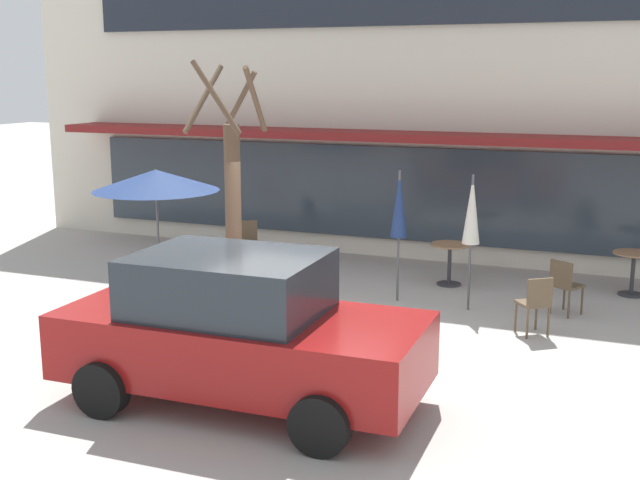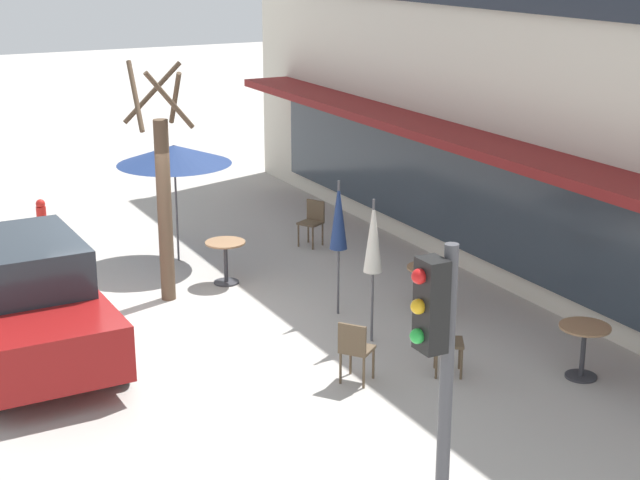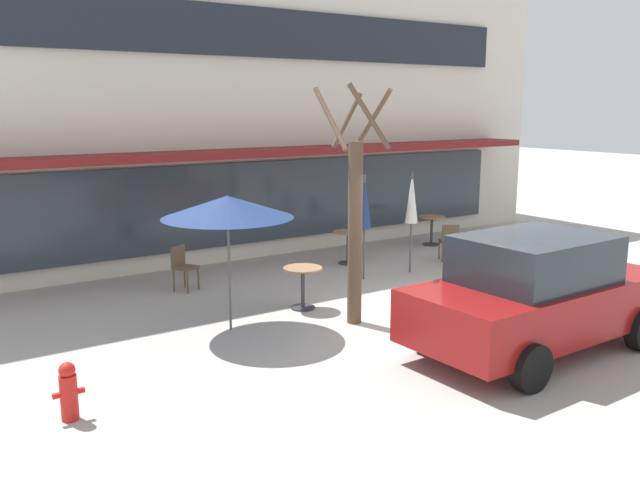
{
  "view_description": "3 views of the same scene",
  "coord_description": "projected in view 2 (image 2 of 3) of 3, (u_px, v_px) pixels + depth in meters",
  "views": [
    {
      "loc": [
        4.27,
        -9.66,
        3.77
      ],
      "look_at": [
        -0.63,
        2.49,
        1.03
      ],
      "focal_mm": 45.0,
      "sensor_mm": 36.0,
      "label": 1
    },
    {
      "loc": [
        13.56,
        -4.14,
        5.77
      ],
      "look_at": [
        0.31,
        2.73,
        1.18
      ],
      "focal_mm": 55.0,
      "sensor_mm": 36.0,
      "label": 2
    },
    {
      "loc": [
        -7.9,
        -8.02,
        3.6
      ],
      "look_at": [
        -0.46,
        2.95,
        0.96
      ],
      "focal_mm": 38.0,
      "sensor_mm": 36.0,
      "label": 3
    }
  ],
  "objects": [
    {
      "name": "patio_umbrella_green_folded",
      "position": [
        373.0,
        237.0,
        14.23
      ],
      "size": [
        0.28,
        0.28,
        2.2
      ],
      "color": "#4C4C51",
      "rests_on": "ground"
    },
    {
      "name": "patio_umbrella_corner_open",
      "position": [
        339.0,
        216.0,
        15.3
      ],
      "size": [
        0.28,
        0.28,
        2.2
      ],
      "color": "#4C4C51",
      "rests_on": "ground"
    },
    {
      "name": "street_tree",
      "position": [
        164.0,
        195.0,
        15.9
      ],
      "size": [
        1.02,
        1.01,
        3.95
      ],
      "color": "brown",
      "rests_on": "ground"
    },
    {
      "name": "cafe_table_near_wall",
      "position": [
        584.0,
        343.0,
        13.33
      ],
      "size": [
        0.7,
        0.7,
        0.76
      ],
      "color": "#333338",
      "rests_on": "ground"
    },
    {
      "name": "cafe_chair_0",
      "position": [
        355.0,
        347.0,
        13.15
      ],
      "size": [
        0.56,
        0.56,
        0.89
      ],
      "color": "brown",
      "rests_on": "ground"
    },
    {
      "name": "parked_sedan",
      "position": [
        25.0,
        301.0,
        13.83
      ],
      "size": [
        4.24,
        2.09,
        1.76
      ],
      "color": "maroon",
      "rests_on": "ground"
    },
    {
      "name": "cafe_chair_1",
      "position": [
        313.0,
        219.0,
        19.16
      ],
      "size": [
        0.54,
        0.54,
        0.89
      ],
      "color": "brown",
      "rests_on": "ground"
    },
    {
      "name": "ground_plane",
      "position": [
        153.0,
        332.0,
        15.02
      ],
      "size": [
        80.0,
        80.0,
        0.0
      ],
      "primitive_type": "plane",
      "color": "#ADA8A0"
    },
    {
      "name": "patio_umbrella_cream_folded",
      "position": [
        174.0,
        155.0,
        17.8
      ],
      "size": [
        2.1,
        2.1,
        2.2
      ],
      "color": "#4C4C51",
      "rests_on": "ground"
    },
    {
      "name": "fire_hydrant",
      "position": [
        41.0,
        216.0,
        20.03
      ],
      "size": [
        0.36,
        0.2,
        0.71
      ],
      "color": "red",
      "rests_on": "ground"
    },
    {
      "name": "cafe_table_streetside",
      "position": [
        428.0,
        281.0,
        15.72
      ],
      "size": [
        0.7,
        0.7,
        0.76
      ],
      "color": "#333338",
      "rests_on": "ground"
    },
    {
      "name": "cafe_table_by_tree",
      "position": [
        226.0,
        255.0,
        17.02
      ],
      "size": [
        0.7,
        0.7,
        0.76
      ],
      "color": "#333338",
      "rests_on": "ground"
    },
    {
      "name": "traffic_light_pole",
      "position": [
        437.0,
        371.0,
        8.23
      ],
      "size": [
        0.26,
        0.43,
        3.4
      ],
      "color": "#47474C",
      "rests_on": "ground"
    },
    {
      "name": "cafe_chair_2",
      "position": [
        443.0,
        338.0,
        13.44
      ],
      "size": [
        0.55,
        0.55,
        0.89
      ],
      "color": "brown",
      "rests_on": "ground"
    }
  ]
}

